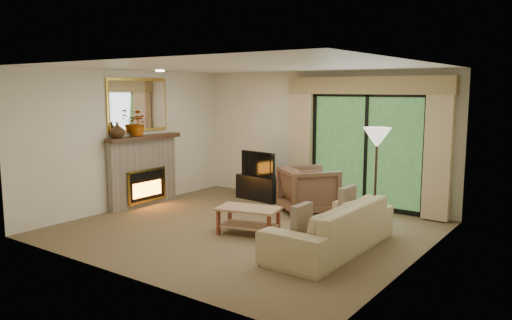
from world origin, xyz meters
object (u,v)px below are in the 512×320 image
Objects in this scene: coffee_table at (249,221)px; media_console at (261,187)px; sofa at (331,226)px; armchair at (309,190)px.

media_console is at bearing 106.66° from coffee_table.
sofa is at bearing -11.11° from coffee_table.
coffee_table is at bearing -52.82° from media_console.
media_console reaches higher than coffee_table.
armchair reaches higher than media_console.
media_console is 0.42× the size of sofa.
sofa is 1.40m from coffee_table.
sofa is at bearing -31.42° from media_console.
armchair reaches higher than sofa.
sofa reaches higher than media_console.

